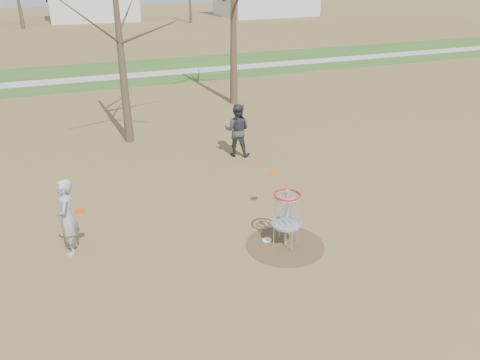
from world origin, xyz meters
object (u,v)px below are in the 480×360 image
object	(u,v)px
player_throwing	(237,130)
disc_grounded	(267,240)
disc_golf_basket	(287,210)
player_standing	(67,217)

from	to	relation	value
player_throwing	disc_grounded	bearing A→B (deg)	106.73
player_throwing	disc_golf_basket	xyz separation A→B (m)	(-1.11, -5.68, 0.02)
player_standing	player_throwing	world-z (taller)	player_throwing
player_throwing	player_standing	bearing A→B (deg)	67.64
player_throwing	disc_golf_basket	size ratio (longest dim) A/B	1.32
player_throwing	disc_grounded	distance (m)	5.59
disc_grounded	player_throwing	bearing A→B (deg)	75.19
player_standing	player_throwing	bearing A→B (deg)	135.40
player_standing	disc_golf_basket	distance (m)	4.78
disc_grounded	disc_golf_basket	size ratio (longest dim) A/B	0.16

